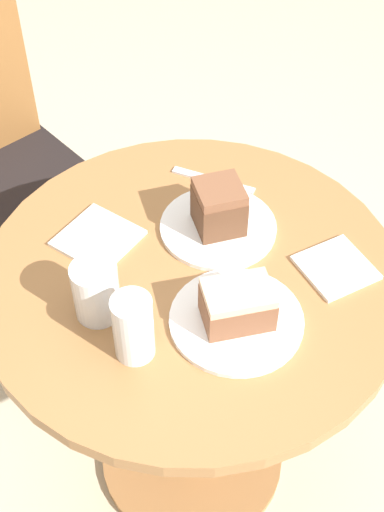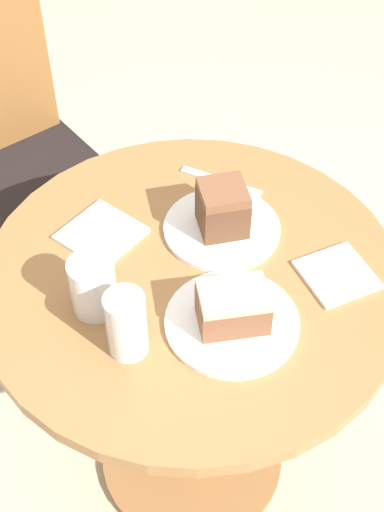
{
  "view_description": "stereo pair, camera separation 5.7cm",
  "coord_description": "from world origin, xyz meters",
  "px_view_note": "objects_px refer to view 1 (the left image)",
  "views": [
    {
      "loc": [
        -0.55,
        -0.69,
        1.72
      ],
      "look_at": [
        0.0,
        0.0,
        0.77
      ],
      "focal_mm": 50.0,
      "sensor_mm": 36.0,
      "label": 1
    },
    {
      "loc": [
        -0.5,
        -0.72,
        1.72
      ],
      "look_at": [
        0.0,
        0.0,
        0.77
      ],
      "focal_mm": 50.0,
      "sensor_mm": 36.0,
      "label": 2
    }
  ],
  "objects_px": {
    "cake_slice_near": "(219,207)",
    "cake_slice_far": "(238,305)",
    "plate_far": "(236,320)",
    "glass_water": "(96,293)",
    "glass_lemonade": "(133,329)",
    "plate_near": "(218,227)",
    "chair": "(5,171)"
  },
  "relations": [
    {
      "from": "plate_far",
      "to": "plate_near",
      "type": "bearing_deg",
      "value": 57.69
    },
    {
      "from": "glass_water",
      "to": "cake_slice_near",
      "type": "bearing_deg",
      "value": 5.02
    },
    {
      "from": "cake_slice_near",
      "to": "glass_lemonade",
      "type": "height_order",
      "value": "glass_lemonade"
    },
    {
      "from": "chair",
      "to": "glass_water",
      "type": "height_order",
      "value": "chair"
    },
    {
      "from": "glass_water",
      "to": "cake_slice_far",
      "type": "bearing_deg",
      "value": -44.24
    },
    {
      "from": "plate_far",
      "to": "cake_slice_near",
      "type": "relative_size",
      "value": 2.02
    },
    {
      "from": "plate_near",
      "to": "cake_slice_far",
      "type": "bearing_deg",
      "value": -122.31
    },
    {
      "from": "cake_slice_far",
      "to": "cake_slice_near",
      "type": "bearing_deg",
      "value": 57.69
    },
    {
      "from": "chair",
      "to": "cake_slice_far",
      "type": "height_order",
      "value": "chair"
    },
    {
      "from": "chair",
      "to": "cake_slice_near",
      "type": "distance_m",
      "value": 0.79
    },
    {
      "from": "cake_slice_near",
      "to": "cake_slice_far",
      "type": "relative_size",
      "value": 0.82
    },
    {
      "from": "cake_slice_far",
      "to": "glass_water",
      "type": "relative_size",
      "value": 1.26
    },
    {
      "from": "chair",
      "to": "plate_far",
      "type": "height_order",
      "value": "chair"
    },
    {
      "from": "cake_slice_far",
      "to": "glass_lemonade",
      "type": "xyz_separation_m",
      "value": [
        -0.17,
        0.06,
        0.01
      ]
    },
    {
      "from": "plate_near",
      "to": "glass_lemonade",
      "type": "bearing_deg",
      "value": -155.56
    },
    {
      "from": "chair",
      "to": "plate_far",
      "type": "distance_m",
      "value": 0.95
    },
    {
      "from": "plate_far",
      "to": "glass_water",
      "type": "height_order",
      "value": "glass_water"
    },
    {
      "from": "cake_slice_near",
      "to": "cake_slice_far",
      "type": "xyz_separation_m",
      "value": [
        -0.12,
        -0.2,
        -0.01
      ]
    },
    {
      "from": "cake_slice_near",
      "to": "glass_water",
      "type": "bearing_deg",
      "value": -174.98
    },
    {
      "from": "cake_slice_near",
      "to": "glass_lemonade",
      "type": "relative_size",
      "value": 0.9
    },
    {
      "from": "chair",
      "to": "cake_slice_far",
      "type": "xyz_separation_m",
      "value": [
        0.01,
        -0.91,
        0.3
      ]
    },
    {
      "from": "cake_slice_near",
      "to": "glass_water",
      "type": "distance_m",
      "value": 0.3
    },
    {
      "from": "cake_slice_near",
      "to": "cake_slice_far",
      "type": "height_order",
      "value": "cake_slice_near"
    },
    {
      "from": "cake_slice_far",
      "to": "glass_water",
      "type": "distance_m",
      "value": 0.24
    },
    {
      "from": "chair",
      "to": "plate_near",
      "type": "relative_size",
      "value": 4.05
    },
    {
      "from": "cake_slice_far",
      "to": "glass_water",
      "type": "bearing_deg",
      "value": 135.76
    },
    {
      "from": "cake_slice_near",
      "to": "glass_lemonade",
      "type": "xyz_separation_m",
      "value": [
        -0.3,
        -0.13,
        0.0
      ]
    },
    {
      "from": "plate_far",
      "to": "glass_water",
      "type": "bearing_deg",
      "value": 135.76
    },
    {
      "from": "chair",
      "to": "plate_near",
      "type": "height_order",
      "value": "chair"
    },
    {
      "from": "plate_near",
      "to": "cake_slice_far",
      "type": "relative_size",
      "value": 1.61
    },
    {
      "from": "chair",
      "to": "cake_slice_far",
      "type": "relative_size",
      "value": 6.52
    },
    {
      "from": "glass_lemonade",
      "to": "glass_water",
      "type": "relative_size",
      "value": 1.14
    }
  ]
}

